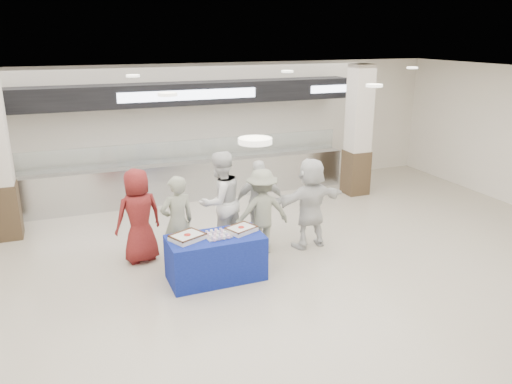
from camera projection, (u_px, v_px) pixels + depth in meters
name	position (u px, v px, depth m)	size (l,w,h in m)	color
ground	(276.00, 300.00, 7.62)	(14.00, 14.00, 0.00)	#BDB4A1
serving_line	(188.00, 152.00, 12.06)	(8.70, 0.85, 2.80)	silver
column_right	(358.00, 134.00, 12.27)	(0.55, 0.55, 3.20)	#3A2A1A
display_table	(216.00, 258.00, 8.18)	(1.55, 0.78, 0.75)	navy
sheet_cake_left	(187.00, 237.00, 7.93)	(0.61, 0.56, 0.10)	silver
sheet_cake_right	(241.00, 229.00, 8.26)	(0.56, 0.51, 0.10)	silver
cupcake_tray	(218.00, 235.00, 8.05)	(0.44, 0.35, 0.07)	silver
civilian_maroon	(139.00, 216.00, 8.70)	(0.83, 0.54, 1.69)	maroon
soldier_a	(177.00, 223.00, 8.45)	(0.60, 0.40, 1.65)	gray
chef_tall	(220.00, 202.00, 9.14)	(0.91, 0.71, 1.88)	white
chef_short	(260.00, 203.00, 9.41)	(0.97, 0.40, 1.66)	white
soldier_b	(262.00, 211.00, 9.07)	(1.03, 0.59, 1.59)	gray
civilian_white	(310.00, 203.00, 9.30)	(1.60, 0.51, 1.73)	white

